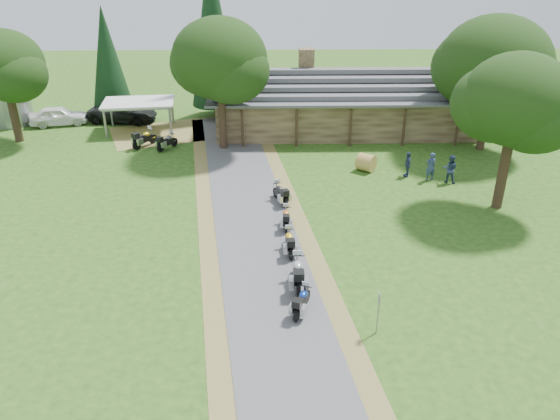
{
  "coord_description": "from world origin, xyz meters",
  "views": [
    {
      "loc": [
        -0.02,
        -19.31,
        13.9
      ],
      "look_at": [
        0.49,
        5.51,
        1.6
      ],
      "focal_mm": 35.0,
      "sensor_mm": 36.0,
      "label": 1
    }
  ],
  "objects_px": {
    "car_white_sedan": "(58,113)",
    "lodge": "(343,98)",
    "car_dark_suv": "(122,108)",
    "motorcycle_row_b": "(298,272)",
    "hay_bale": "(366,163)",
    "motorcycle_row_a": "(302,300)",
    "silo": "(7,86)",
    "motorcycle_row_d": "(286,217)",
    "carport": "(140,116)",
    "motorcycle_row_e": "(280,193)",
    "motorcycle_carport_a": "(145,138)",
    "motorcycle_carport_b": "(167,141)",
    "motorcycle_row_c": "(289,241)"
  },
  "relations": [
    {
      "from": "motorcycle_row_a",
      "to": "hay_bale",
      "type": "distance_m",
      "value": 16.26
    },
    {
      "from": "car_white_sedan",
      "to": "hay_bale",
      "type": "relative_size",
      "value": 5.1
    },
    {
      "from": "silo",
      "to": "motorcycle_carport_b",
      "type": "distance_m",
      "value": 15.53
    },
    {
      "from": "car_dark_suv",
      "to": "motorcycle_row_b",
      "type": "distance_m",
      "value": 28.47
    },
    {
      "from": "car_white_sedan",
      "to": "hay_bale",
      "type": "height_order",
      "value": "car_white_sedan"
    },
    {
      "from": "motorcycle_row_c",
      "to": "motorcycle_row_d",
      "type": "height_order",
      "value": "motorcycle_row_c"
    },
    {
      "from": "carport",
      "to": "motorcycle_row_e",
      "type": "xyz_separation_m",
      "value": [
        11.04,
        -13.9,
        -0.58
      ]
    },
    {
      "from": "car_dark_suv",
      "to": "motorcycle_row_a",
      "type": "xyz_separation_m",
      "value": [
        13.71,
        -26.87,
        -0.61
      ]
    },
    {
      "from": "car_dark_suv",
      "to": "motorcycle_carport_b",
      "type": "distance_m",
      "value": 8.48
    },
    {
      "from": "motorcycle_row_b",
      "to": "carport",
      "type": "bearing_deg",
      "value": 27.28
    },
    {
      "from": "carport",
      "to": "car_dark_suv",
      "type": "xyz_separation_m",
      "value": [
        -1.99,
        2.39,
        -0.02
      ]
    },
    {
      "from": "carport",
      "to": "motorcycle_row_b",
      "type": "distance_m",
      "value": 25.42
    },
    {
      "from": "motorcycle_row_a",
      "to": "hay_bale",
      "type": "xyz_separation_m",
      "value": [
        5.17,
        15.42,
        0.0
      ]
    },
    {
      "from": "motorcycle_row_a",
      "to": "car_dark_suv",
      "type": "bearing_deg",
      "value": 48.41
    },
    {
      "from": "motorcycle_row_d",
      "to": "motorcycle_row_e",
      "type": "bearing_deg",
      "value": 5.44
    },
    {
      "from": "motorcycle_row_a",
      "to": "motorcycle_row_d",
      "type": "relative_size",
      "value": 1.0
    },
    {
      "from": "lodge",
      "to": "car_dark_suv",
      "type": "relative_size",
      "value": 3.46
    },
    {
      "from": "motorcycle_row_d",
      "to": "motorcycle_row_e",
      "type": "distance_m",
      "value": 3.06
    },
    {
      "from": "motorcycle_row_a",
      "to": "motorcycle_carport_a",
      "type": "xyz_separation_m",
      "value": [
        -10.6,
        20.51,
        0.13
      ]
    },
    {
      "from": "car_white_sedan",
      "to": "lodge",
      "type": "bearing_deg",
      "value": -106.9
    },
    {
      "from": "motorcycle_row_c",
      "to": "motorcycle_carport_a",
      "type": "bearing_deg",
      "value": 29.55
    },
    {
      "from": "motorcycle_row_b",
      "to": "motorcycle_row_d",
      "type": "height_order",
      "value": "motorcycle_row_b"
    },
    {
      "from": "lodge",
      "to": "motorcycle_row_c",
      "type": "relative_size",
      "value": 11.89
    },
    {
      "from": "lodge",
      "to": "motorcycle_row_b",
      "type": "xyz_separation_m",
      "value": [
        -4.81,
        -22.94,
        -1.72
      ]
    },
    {
      "from": "motorcycle_row_e",
      "to": "car_dark_suv",
      "type": "bearing_deg",
      "value": 17.55
    },
    {
      "from": "motorcycle_row_c",
      "to": "motorcycle_row_b",
      "type": "bearing_deg",
      "value": -178.54
    },
    {
      "from": "motorcycle_row_b",
      "to": "motorcycle_row_e",
      "type": "bearing_deg",
      "value": 3.92
    },
    {
      "from": "silo",
      "to": "motorcycle_row_c",
      "type": "height_order",
      "value": "silo"
    },
    {
      "from": "car_white_sedan",
      "to": "motorcycle_row_c",
      "type": "xyz_separation_m",
      "value": [
        18.49,
        -21.19,
        -0.37
      ]
    },
    {
      "from": "car_white_sedan",
      "to": "motorcycle_row_a",
      "type": "relative_size",
      "value": 3.5
    },
    {
      "from": "motorcycle_row_a",
      "to": "motorcycle_row_e",
      "type": "distance_m",
      "value": 10.59
    },
    {
      "from": "lodge",
      "to": "motorcycle_row_b",
      "type": "distance_m",
      "value": 23.5
    },
    {
      "from": "motorcycle_row_c",
      "to": "motorcycle_row_d",
      "type": "bearing_deg",
      "value": -1.86
    },
    {
      "from": "motorcycle_row_d",
      "to": "motorcycle_carport_b",
      "type": "bearing_deg",
      "value": 35.11
    },
    {
      "from": "car_dark_suv",
      "to": "motorcycle_row_e",
      "type": "xyz_separation_m",
      "value": [
        13.04,
        -16.3,
        -0.56
      ]
    },
    {
      "from": "motorcycle_carport_a",
      "to": "motorcycle_row_c",
      "type": "bearing_deg",
      "value": -110.22
    },
    {
      "from": "lodge",
      "to": "motorcycle_row_a",
      "type": "height_order",
      "value": "lodge"
    },
    {
      "from": "lodge",
      "to": "hay_bale",
      "type": "relative_size",
      "value": 18.49
    },
    {
      "from": "car_dark_suv",
      "to": "motorcycle_row_c",
      "type": "height_order",
      "value": "car_dark_suv"
    },
    {
      "from": "motorcycle_row_b",
      "to": "motorcycle_carport_a",
      "type": "xyz_separation_m",
      "value": [
        -10.52,
        18.64,
        -0.03
      ]
    },
    {
      "from": "silo",
      "to": "motorcycle_row_a",
      "type": "height_order",
      "value": "silo"
    },
    {
      "from": "silo",
      "to": "motorcycle_carport_b",
      "type": "bearing_deg",
      "value": -24.96
    },
    {
      "from": "silo",
      "to": "motorcycle_row_b",
      "type": "relative_size",
      "value": 3.01
    },
    {
      "from": "motorcycle_carport_a",
      "to": "motorcycle_carport_b",
      "type": "height_order",
      "value": "motorcycle_carport_a"
    },
    {
      "from": "silo",
      "to": "hay_bale",
      "type": "bearing_deg",
      "value": -21.5
    },
    {
      "from": "silo",
      "to": "car_dark_suv",
      "type": "relative_size",
      "value": 1.05
    },
    {
      "from": "carport",
      "to": "motorcycle_carport_a",
      "type": "bearing_deg",
      "value": -80.54
    },
    {
      "from": "motorcycle_row_c",
      "to": "car_white_sedan",
      "type": "bearing_deg",
      "value": 37.44
    },
    {
      "from": "lodge",
      "to": "silo",
      "type": "relative_size",
      "value": 3.31
    },
    {
      "from": "motorcycle_row_b",
      "to": "motorcycle_row_d",
      "type": "distance_m",
      "value": 5.66
    }
  ]
}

